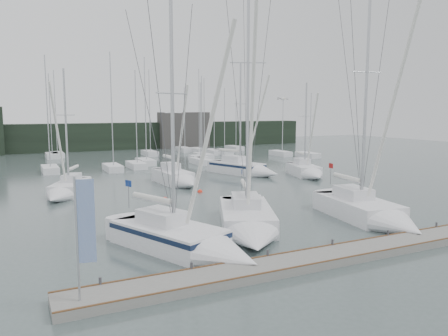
% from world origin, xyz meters
% --- Properties ---
extents(ground, '(160.00, 160.00, 0.00)m').
position_xyz_m(ground, '(0.00, 0.00, 0.00)').
color(ground, '#495857').
rests_on(ground, ground).
extents(dock, '(24.00, 2.00, 0.40)m').
position_xyz_m(dock, '(0.00, -5.00, 0.20)').
color(dock, '#62635E').
rests_on(dock, ground).
extents(far_treeline, '(90.00, 4.00, 5.00)m').
position_xyz_m(far_treeline, '(0.00, 62.00, 2.50)').
color(far_treeline, black).
rests_on(far_treeline, ground).
extents(far_building_right, '(10.00, 3.00, 7.00)m').
position_xyz_m(far_building_right, '(18.00, 60.00, 3.50)').
color(far_building_right, '#3F3C3A').
rests_on(far_building_right, ground).
extents(mast_forest, '(57.95, 25.57, 14.80)m').
position_xyz_m(mast_forest, '(3.28, 42.30, 0.49)').
color(mast_forest, silver).
rests_on(mast_forest, ground).
extents(sailboat_near_left, '(6.45, 9.79, 14.07)m').
position_xyz_m(sailboat_near_left, '(-4.82, -1.13, 0.62)').
color(sailboat_near_left, silver).
rests_on(sailboat_near_left, ground).
extents(sailboat_near_center, '(7.01, 10.59, 17.57)m').
position_xyz_m(sailboat_near_center, '(-0.35, 0.69, 0.57)').
color(sailboat_near_center, silver).
rests_on(sailboat_near_center, ground).
extents(sailboat_near_right, '(4.58, 10.29, 16.87)m').
position_xyz_m(sailboat_near_right, '(8.33, -0.75, 0.61)').
color(sailboat_near_right, silver).
rests_on(sailboat_near_right, ground).
extents(sailboat_mid_b, '(5.22, 7.89, 11.72)m').
position_xyz_m(sailboat_mid_b, '(-9.03, 17.64, 0.53)').
color(sailboat_mid_b, silver).
rests_on(sailboat_mid_b, ground).
extents(sailboat_mid_c, '(3.10, 7.60, 11.92)m').
position_xyz_m(sailboat_mid_c, '(1.86, 19.14, 0.62)').
color(sailboat_mid_c, silver).
rests_on(sailboat_mid_c, ground).
extents(sailboat_mid_d, '(5.87, 9.77, 13.65)m').
position_xyz_m(sailboat_mid_d, '(11.49, 22.15, 0.65)').
color(sailboat_mid_d, silver).
rests_on(sailboat_mid_d, ground).
extents(sailboat_mid_e, '(4.46, 7.91, 11.29)m').
position_xyz_m(sailboat_mid_e, '(16.68, 17.70, 0.57)').
color(sailboat_mid_e, silver).
rests_on(sailboat_mid_e, ground).
extents(buoy_a, '(0.52, 0.52, 0.52)m').
position_xyz_m(buoy_a, '(-1.70, 12.73, 0.00)').
color(buoy_a, red).
rests_on(buoy_a, ground).
extents(buoy_b, '(0.47, 0.47, 0.47)m').
position_xyz_m(buoy_b, '(2.34, 14.73, 0.00)').
color(buoy_b, red).
rests_on(buoy_b, ground).
extents(dock_banner, '(0.70, 0.22, 4.69)m').
position_xyz_m(dock_banner, '(-10.75, -5.32, 3.17)').
color(dock_banner, '#ADB0B5').
rests_on(dock_banner, dock).
extents(seagull, '(0.90, 0.43, 0.18)m').
position_xyz_m(seagull, '(2.70, 1.95, 8.17)').
color(seagull, white).
rests_on(seagull, ground).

